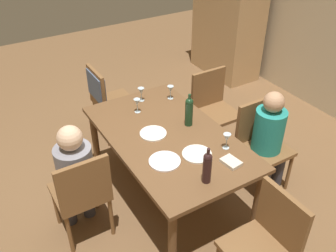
# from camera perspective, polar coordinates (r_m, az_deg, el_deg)

# --- Properties ---
(ground_plane) EXTENTS (10.00, 10.00, 0.00)m
(ground_plane) POSITION_cam_1_polar(r_m,az_deg,el_deg) (3.91, 0.00, -10.13)
(ground_plane) COLOR brown
(armoire_cabinet) EXTENTS (1.18, 0.62, 2.18)m
(armoire_cabinet) POSITION_cam_1_polar(r_m,az_deg,el_deg) (5.95, 9.35, 17.88)
(armoire_cabinet) COLOR tan
(armoire_cabinet) RESTS_ON ground_plane
(dining_table) EXTENTS (1.73, 1.02, 0.73)m
(dining_table) POSITION_cam_1_polar(r_m,az_deg,el_deg) (3.48, 0.00, -2.43)
(dining_table) COLOR brown
(dining_table) RESTS_ON ground_plane
(chair_far_right) EXTENTS (0.44, 0.44, 0.92)m
(chair_far_right) POSITION_cam_1_polar(r_m,az_deg,el_deg) (3.83, 13.90, -1.99)
(chair_far_right) COLOR brown
(chair_far_right) RESTS_ON ground_plane
(chair_near) EXTENTS (0.44, 0.44, 0.92)m
(chair_near) POSITION_cam_1_polar(r_m,az_deg,el_deg) (3.23, -13.01, -9.75)
(chair_near) COLOR brown
(chair_near) RESTS_ON ground_plane
(chair_far_left) EXTENTS (0.44, 0.44, 0.92)m
(chair_far_left) POSITION_cam_1_polar(r_m,az_deg,el_deg) (4.30, 6.90, 3.24)
(chair_far_left) COLOR brown
(chair_far_left) RESTS_ON ground_plane
(chair_left_end) EXTENTS (0.44, 0.46, 0.92)m
(chair_left_end) POSITION_cam_1_polar(r_m,az_deg,el_deg) (4.42, -9.80, 4.79)
(chair_left_end) COLOR brown
(chair_left_end) RESTS_ON ground_plane
(chair_right_end) EXTENTS (0.44, 0.44, 0.92)m
(chair_right_end) POSITION_cam_1_polar(r_m,az_deg,el_deg) (2.91, 14.89, -16.38)
(chair_right_end) COLOR brown
(chair_right_end) RESTS_ON ground_plane
(person_woman_host) EXTENTS (0.34, 0.29, 1.11)m
(person_woman_host) POSITION_cam_1_polar(r_m,az_deg,el_deg) (3.70, 15.30, -1.51)
(person_woman_host) COLOR #33333D
(person_woman_host) RESTS_ON ground_plane
(person_man_bearded) EXTENTS (0.35, 0.31, 1.13)m
(person_man_bearded) POSITION_cam_1_polar(r_m,az_deg,el_deg) (3.23, -13.98, -6.97)
(person_man_bearded) COLOR #33333D
(person_man_bearded) RESTS_ON ground_plane
(wine_bottle_tall_green) EXTENTS (0.07, 0.07, 0.32)m
(wine_bottle_tall_green) POSITION_cam_1_polar(r_m,az_deg,el_deg) (2.87, 6.01, -6.21)
(wine_bottle_tall_green) COLOR black
(wine_bottle_tall_green) RESTS_ON dining_table
(wine_bottle_dark_red) EXTENTS (0.08, 0.08, 0.33)m
(wine_bottle_dark_red) POSITION_cam_1_polar(r_m,az_deg,el_deg) (3.50, 3.23, 2.33)
(wine_bottle_dark_red) COLOR #19381E
(wine_bottle_dark_red) RESTS_ON dining_table
(wine_glass_near_left) EXTENTS (0.07, 0.07, 0.15)m
(wine_glass_near_left) POSITION_cam_1_polar(r_m,az_deg,el_deg) (3.95, 0.38, 5.58)
(wine_glass_near_left) COLOR silver
(wine_glass_near_left) RESTS_ON dining_table
(wine_glass_centre) EXTENTS (0.07, 0.07, 0.15)m
(wine_glass_centre) POSITION_cam_1_polar(r_m,az_deg,el_deg) (3.92, -4.13, 5.25)
(wine_glass_centre) COLOR silver
(wine_glass_centre) RESTS_ON dining_table
(wine_glass_near_right) EXTENTS (0.07, 0.07, 0.15)m
(wine_glass_near_right) POSITION_cam_1_polar(r_m,az_deg,el_deg) (3.72, -4.75, 3.55)
(wine_glass_near_right) COLOR silver
(wine_glass_near_right) RESTS_ON dining_table
(wine_glass_far) EXTENTS (0.07, 0.07, 0.15)m
(wine_glass_far) POSITION_cam_1_polar(r_m,az_deg,el_deg) (3.25, 8.99, -1.84)
(wine_glass_far) COLOR silver
(wine_glass_far) RESTS_ON dining_table
(dinner_plate_host) EXTENTS (0.26, 0.26, 0.01)m
(dinner_plate_host) POSITION_cam_1_polar(r_m,az_deg,el_deg) (3.21, 4.44, -4.29)
(dinner_plate_host) COLOR white
(dinner_plate_host) RESTS_ON dining_table
(dinner_plate_guest_left) EXTENTS (0.25, 0.25, 0.01)m
(dinner_plate_guest_left) POSITION_cam_1_polar(r_m,az_deg,el_deg) (3.45, -2.29, -1.13)
(dinner_plate_guest_left) COLOR white
(dinner_plate_guest_left) RESTS_ON dining_table
(dinner_plate_guest_right) EXTENTS (0.27, 0.27, 0.01)m
(dinner_plate_guest_right) POSITION_cam_1_polar(r_m,az_deg,el_deg) (3.12, -0.51, -5.40)
(dinner_plate_guest_right) COLOR white
(dinner_plate_guest_right) RESTS_ON dining_table
(folded_napkin) EXTENTS (0.17, 0.14, 0.03)m
(folded_napkin) POSITION_cam_1_polar(r_m,az_deg,el_deg) (3.15, 9.62, -5.45)
(folded_napkin) COLOR beige
(folded_napkin) RESTS_ON dining_table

